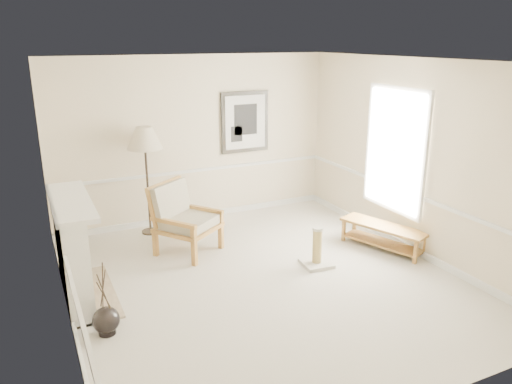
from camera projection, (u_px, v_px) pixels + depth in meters
ground at (264, 280)px, 6.79m from camera, size 5.50×5.50×0.00m
room at (272, 144)px, 6.36m from camera, size 5.04×5.54×2.92m
fireplace at (73, 251)px, 6.16m from camera, size 0.64×1.64×1.31m
floor_vase at (106, 321)px, 5.53m from camera, size 0.30×0.30×0.88m
armchair at (181, 215)px, 7.59m from camera, size 1.16×1.17×1.07m
floor_lamp at (145, 141)px, 8.00m from camera, size 0.58×0.58×1.81m
bench at (383, 233)px, 7.74m from camera, size 0.87×1.42×0.39m
scratching_post at (317, 253)px, 7.20m from camera, size 0.45×0.45×0.59m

